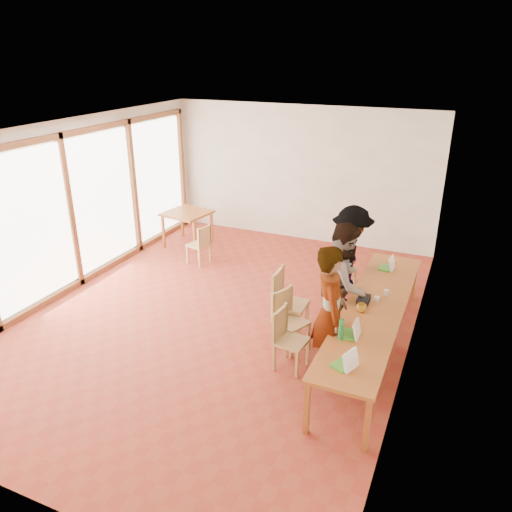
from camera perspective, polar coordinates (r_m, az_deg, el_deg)
The scene contains 25 objects.
ground at distance 8.36m, azimuth -4.07°, elevation -6.76°, with size 8.00×8.00×0.00m, color #9B3A25.
wall_back at distance 11.28m, azimuth 5.21°, elevation 9.28°, with size 6.00×0.10×3.00m, color #F0E8CF.
wall_front at distance 4.95m, azimuth -26.86°, elevation -11.92°, with size 6.00×0.10×3.00m, color #F0E8CF.
wall_right at distance 6.94m, azimuth 18.13°, elevation -0.55°, with size 0.10×8.00×3.00m, color #F0E8CF.
window_wall at distance 9.43m, azimuth -20.58°, elevation 5.21°, with size 0.10×8.00×3.00m, color white.
ceiling at distance 7.36m, azimuth -4.74°, elevation 14.15°, with size 6.00×8.00×0.04m, color white.
communal_table at distance 7.24m, azimuth 13.35°, elevation -6.02°, with size 0.80×4.00×0.75m.
side_table at distance 11.17m, azimuth -7.87°, elevation 4.61°, with size 0.90×0.90×0.75m.
chair_near at distance 6.87m, azimuth 3.39°, elevation -8.69°, with size 0.45×0.45×0.46m.
chair_mid at distance 7.30m, azimuth 3.48°, elevation -6.52°, with size 0.55×0.55×0.48m.
chair_far at distance 7.62m, azimuth 3.23°, elevation -4.50°, with size 0.49×0.49×0.55m.
chair_empty at distance 9.19m, azimuth 9.52°, elevation -0.78°, with size 0.49×0.49×0.42m.
chair_spare at distance 10.13m, azimuth -6.25°, elevation 1.76°, with size 0.46×0.46×0.44m.
person_near at distance 6.57m, azimuth 8.45°, elevation -6.46°, with size 0.68×0.45×1.87m, color gray.
person_mid at distance 7.42m, azimuth 10.10°, elevation -3.08°, with size 0.90×0.70×1.85m, color gray.
person_far at distance 8.34m, azimuth 10.74°, elevation -0.33°, with size 1.16×0.67×1.79m, color gray.
laptop_near at distance 5.87m, azimuth 10.34°, elevation -11.87°, with size 0.31×0.33×0.23m.
laptop_mid at distance 6.45m, azimuth 11.00°, elevation -8.51°, with size 0.23×0.27×0.22m.
laptop_far at distance 8.44m, azimuth 14.93°, elevation -1.07°, with size 0.25×0.28×0.22m.
yellow_mug at distance 7.05m, azimuth 11.95°, elevation -5.81°, with size 0.14×0.14×0.11m, color gold.
green_bottle at distance 6.32m, azimuth 9.69°, elevation -8.29°, with size 0.07×0.07×0.28m, color #247B3C.
clear_glass at distance 7.56m, azimuth 14.66°, elevation -4.10°, with size 0.07×0.07×0.09m, color silver.
condiment_cup at distance 7.39m, azimuth 13.64°, elevation -4.76°, with size 0.08×0.08×0.06m, color white.
pink_phone at distance 8.76m, azimuth 15.56°, elevation -0.63°, with size 0.05×0.10×0.01m, color #CA445E.
black_pouch at distance 7.28m, azimuth 12.19°, elevation -4.93°, with size 0.16×0.26×0.09m, color black.
Camera 1 is at (3.44, -6.41, 4.12)m, focal length 35.00 mm.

